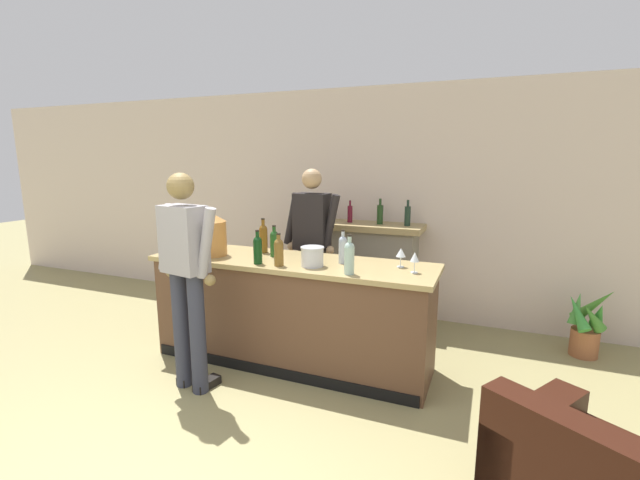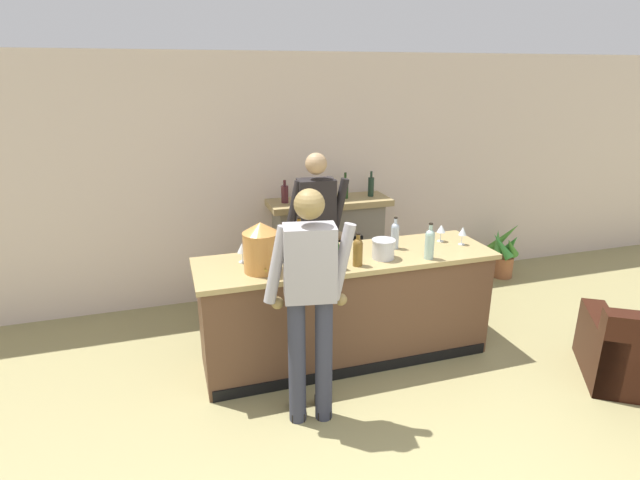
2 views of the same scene
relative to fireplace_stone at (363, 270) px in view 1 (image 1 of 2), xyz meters
The scene contains 17 objects.
wall_back_panel 0.91m from the fireplace_stone, 146.01° to the left, with size 12.00×0.07×2.75m.
bar_counter 1.43m from the fireplace_stone, 101.74° to the right, with size 2.66×0.76×1.00m.
fireplace_stone is the anchor object (origin of this frame).
potted_plant_corner 2.35m from the fireplace_stone, ahead, with size 0.50×0.50×0.71m.
person_customer 2.35m from the fireplace_stone, 111.66° to the right, with size 0.65×0.35×1.81m.
person_bartender 0.91m from the fireplace_stone, 117.05° to the right, with size 0.66×0.32×1.81m.
copper_dispenser 1.95m from the fireplace_stone, 125.44° to the right, with size 0.29×0.33×0.41m.
ice_bucket_steel 1.61m from the fireplace_stone, 90.39° to the right, with size 0.20×0.20×0.17m.
wine_bottle_riesling_slim 1.51m from the fireplace_stone, 110.36° to the right, with size 0.08×0.08×0.30m.
wine_bottle_chardonnay_pale 1.45m from the fireplace_stone, 81.66° to the right, with size 0.07×0.07×0.30m.
wine_bottle_burgundy_dark 1.74m from the fireplace_stone, 99.94° to the right, with size 0.08×0.08×0.29m.
wine_bottle_merlot_tall 1.79m from the fireplace_stone, 106.73° to the right, with size 0.08×0.08×0.30m.
wine_bottle_rose_blush 1.49m from the fireplace_stone, 119.18° to the right, with size 0.08×0.08×0.34m.
wine_bottle_cabernet_heavy 1.79m from the fireplace_stone, 77.62° to the right, with size 0.08×0.08×0.32m.
wine_glass_back_row 1.55m from the fireplace_stone, 61.32° to the right, with size 0.08×0.08×0.17m.
wine_glass_front_left 1.74m from the fireplace_stone, 59.39° to the right, with size 0.07×0.07×0.17m.
wine_glass_by_dispenser 1.82m from the fireplace_stone, 133.26° to the right, with size 0.08×0.08×0.17m.
Camera 1 is at (1.79, -1.34, 1.92)m, focal length 24.00 mm.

